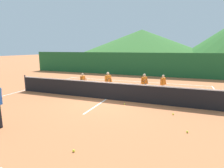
# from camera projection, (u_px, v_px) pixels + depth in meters

# --- Properties ---
(ground_plane) EXTENTS (120.00, 120.00, 0.00)m
(ground_plane) POSITION_uv_depth(u_px,v_px,m) (106.00, 99.00, 10.09)
(ground_plane) COLOR #C67042
(line_baseline_far) EXTENTS (11.98, 0.08, 0.01)m
(line_baseline_far) POSITION_uv_depth(u_px,v_px,m) (133.00, 81.00, 15.58)
(line_baseline_far) COLOR white
(line_baseline_far) RESTS_ON ground
(line_sideline_west) EXTENTS (0.08, 12.36, 0.01)m
(line_sideline_west) POSITION_uv_depth(u_px,v_px,m) (23.00, 90.00, 12.18)
(line_sideline_west) COLOR white
(line_sideline_west) RESTS_ON ground
(line_service_center) EXTENTS (0.08, 5.07, 0.01)m
(line_service_center) POSITION_uv_depth(u_px,v_px,m) (106.00, 99.00, 10.08)
(line_service_center) COLOR white
(line_service_center) RESTS_ON ground
(tennis_net) EXTENTS (11.61, 0.08, 1.05)m
(tennis_net) POSITION_uv_depth(u_px,v_px,m) (106.00, 90.00, 9.99)
(tennis_net) COLOR #333338
(tennis_net) RESTS_ON ground
(student_0) EXTENTS (0.39, 0.59, 1.20)m
(student_0) POSITION_uv_depth(u_px,v_px,m) (83.00, 81.00, 11.80)
(student_0) COLOR silver
(student_0) RESTS_ON ground
(student_1) EXTENTS (0.42, 0.70, 1.30)m
(student_1) POSITION_uv_depth(u_px,v_px,m) (108.00, 80.00, 11.53)
(student_1) COLOR silver
(student_1) RESTS_ON ground
(student_2) EXTENTS (0.40, 0.69, 1.24)m
(student_2) POSITION_uv_depth(u_px,v_px,m) (144.00, 82.00, 11.22)
(student_2) COLOR black
(student_2) RESTS_ON ground
(student_3) EXTENTS (0.36, 0.48, 1.20)m
(student_3) POSITION_uv_depth(u_px,v_px,m) (163.00, 83.00, 11.09)
(student_3) COLOR silver
(student_3) RESTS_ON ground
(tennis_ball_3) EXTENTS (0.07, 0.07, 0.07)m
(tennis_ball_3) POSITION_uv_depth(u_px,v_px,m) (74.00, 151.00, 4.94)
(tennis_ball_3) COLOR yellow
(tennis_ball_3) RESTS_ON ground
(tennis_ball_4) EXTENTS (0.07, 0.07, 0.07)m
(tennis_ball_4) POSITION_uv_depth(u_px,v_px,m) (1.00, 118.00, 7.30)
(tennis_ball_4) COLOR yellow
(tennis_ball_4) RESTS_ON ground
(tennis_ball_5) EXTENTS (0.07, 0.07, 0.07)m
(tennis_ball_5) POSITION_uv_depth(u_px,v_px,m) (125.00, 104.00, 9.10)
(tennis_ball_5) COLOR yellow
(tennis_ball_5) RESTS_ON ground
(tennis_ball_6) EXTENTS (0.07, 0.07, 0.07)m
(tennis_ball_6) POSITION_uv_depth(u_px,v_px,m) (187.00, 132.00, 6.06)
(tennis_ball_6) COLOR yellow
(tennis_ball_6) RESTS_ON ground
(tennis_ball_7) EXTENTS (0.07, 0.07, 0.07)m
(tennis_ball_7) POSITION_uv_depth(u_px,v_px,m) (173.00, 114.00, 7.71)
(tennis_ball_7) COLOR yellow
(tennis_ball_7) RESTS_ON ground
(windscreen_fence) EXTENTS (26.35, 0.08, 2.36)m
(windscreen_fence) POSITION_uv_depth(u_px,v_px,m) (142.00, 64.00, 18.61)
(windscreen_fence) COLOR #1E5B2D
(windscreen_fence) RESTS_ON ground
(hill_0) EXTENTS (53.70, 53.70, 10.20)m
(hill_0) POSITION_uv_depth(u_px,v_px,m) (141.00, 43.00, 73.35)
(hill_0) COLOR #38702D
(hill_0) RESTS_ON ground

